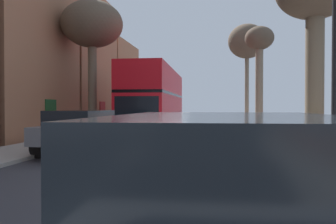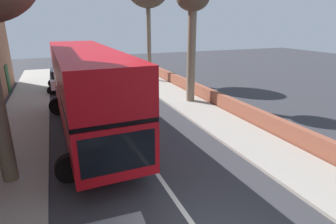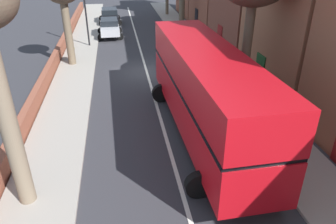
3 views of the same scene
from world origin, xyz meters
name	(u,v)px [view 1 (image 1 of 3)]	position (x,y,z in m)	size (l,w,h in m)	color
ground_plane	(156,151)	(0.00, 0.00, 0.00)	(84.00, 84.00, 0.00)	#333338
road_centre_line	(156,151)	(0.00, 0.00, 0.00)	(0.16, 54.00, 0.01)	silver
sidewalk_left	(38,147)	(-4.90, 0.00, 0.06)	(2.60, 60.00, 0.12)	#9E998E
sidewalk_right	(287,152)	(4.90, 0.00, 0.06)	(2.60, 60.00, 0.12)	#9E998E
boundary_wall_right	(332,142)	(6.45, 0.00, 0.45)	(0.36, 54.00, 0.90)	brown
double_decker_bus	(156,97)	(-1.70, 8.82, 2.36)	(3.78, 11.51, 4.06)	red
parked_car_silver_right_0	(226,208)	(2.50, -10.18, 0.95)	(2.48, 4.32, 1.66)	#B7BABF
parked_car_white_left_2	(168,114)	(-2.50, 19.09, 0.97)	(2.53, 4.37, 1.71)	silver
parked_car_grey_left_3	(83,129)	(-2.50, -1.11, 0.91)	(2.62, 4.56, 1.58)	slate
street_tree_left_0	(92,27)	(-4.77, 5.62, 6.30)	(3.50, 3.50, 7.65)	brown
street_tree_right_1	(259,48)	(5.26, 12.10, 5.93)	(2.06, 2.06, 7.35)	#7A6B56
street_tree_right_3	(247,42)	(5.00, 19.95, 7.81)	(3.57, 3.57, 9.42)	#7A6B56
litter_bin_right	(321,144)	(5.30, -2.65, 0.65)	(0.55, 0.55, 1.05)	black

